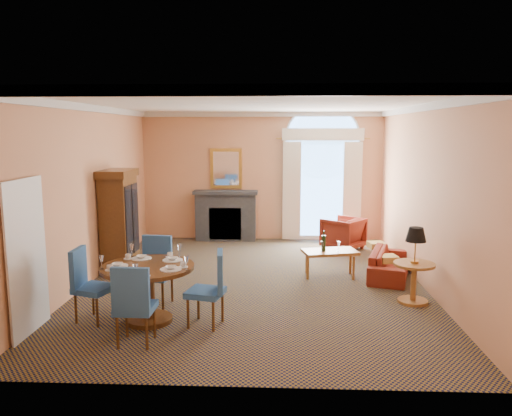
{
  "coord_description": "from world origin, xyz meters",
  "views": [
    {
      "loc": [
        0.42,
        -8.77,
        2.75
      ],
      "look_at": [
        0.0,
        0.5,
        1.3
      ],
      "focal_mm": 35.0,
      "sensor_mm": 36.0,
      "label": 1
    }
  ],
  "objects_px": {
    "armoire": "(119,222)",
    "side_table": "(415,258)",
    "armchair": "(343,233)",
    "sofa": "(390,263)",
    "dining_table": "(148,280)",
    "coffee_table": "(329,252)"
  },
  "relations": [
    {
      "from": "sofa",
      "to": "armoire",
      "type": "bearing_deg",
      "value": 104.64
    },
    {
      "from": "dining_table",
      "to": "coffee_table",
      "type": "bearing_deg",
      "value": 40.22
    },
    {
      "from": "armchair",
      "to": "side_table",
      "type": "distance_m",
      "value": 3.7
    },
    {
      "from": "coffee_table",
      "to": "side_table",
      "type": "xyz_separation_m",
      "value": [
        1.21,
        -1.39,
        0.27
      ]
    },
    {
      "from": "sofa",
      "to": "side_table",
      "type": "bearing_deg",
      "value": -160.72
    },
    {
      "from": "armchair",
      "to": "coffee_table",
      "type": "height_order",
      "value": "coffee_table"
    },
    {
      "from": "dining_table",
      "to": "armchair",
      "type": "height_order",
      "value": "dining_table"
    },
    {
      "from": "armoire",
      "to": "sofa",
      "type": "height_order",
      "value": "armoire"
    },
    {
      "from": "armoire",
      "to": "side_table",
      "type": "height_order",
      "value": "armoire"
    },
    {
      "from": "armoire",
      "to": "side_table",
      "type": "xyz_separation_m",
      "value": [
        5.32,
        -1.72,
        -0.22
      ]
    },
    {
      "from": "sofa",
      "to": "dining_table",
      "type": "bearing_deg",
      "value": 139.14
    },
    {
      "from": "dining_table",
      "to": "coffee_table",
      "type": "xyz_separation_m",
      "value": [
        2.83,
        2.39,
        -0.15
      ]
    },
    {
      "from": "dining_table",
      "to": "sofa",
      "type": "distance_m",
      "value": 4.71
    },
    {
      "from": "armoire",
      "to": "side_table",
      "type": "distance_m",
      "value": 5.59
    },
    {
      "from": "dining_table",
      "to": "armchair",
      "type": "relative_size",
      "value": 1.61
    },
    {
      "from": "armoire",
      "to": "coffee_table",
      "type": "bearing_deg",
      "value": -4.54
    },
    {
      "from": "coffee_table",
      "to": "side_table",
      "type": "bearing_deg",
      "value": -62.17
    },
    {
      "from": "armchair",
      "to": "side_table",
      "type": "height_order",
      "value": "side_table"
    },
    {
      "from": "armchair",
      "to": "coffee_table",
      "type": "bearing_deg",
      "value": 25.94
    },
    {
      "from": "dining_table",
      "to": "armchair",
      "type": "distance_m",
      "value": 5.73
    },
    {
      "from": "dining_table",
      "to": "side_table",
      "type": "relative_size",
      "value": 1.1
    },
    {
      "from": "sofa",
      "to": "armchair",
      "type": "xyz_separation_m",
      "value": [
        -0.62,
        2.15,
        0.13
      ]
    }
  ]
}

